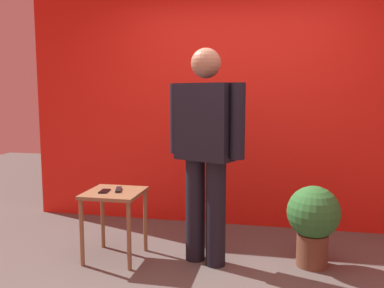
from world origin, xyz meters
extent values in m
cube|color=red|center=(0.00, 1.69, 1.35)|extent=(4.73, 0.12, 2.69)
cylinder|color=black|center=(-0.25, 0.60, 0.45)|extent=(0.22, 0.22, 0.90)
cylinder|color=black|center=(-0.06, 0.53, 0.45)|extent=(0.22, 0.22, 0.90)
cube|color=black|center=(-0.15, 0.56, 1.22)|extent=(0.54, 0.41, 0.64)
cube|color=red|center=(-0.10, 0.68, 1.25)|extent=(0.13, 0.06, 0.53)
cube|color=#384C99|center=(-0.10, 0.69, 1.23)|extent=(0.05, 0.03, 0.48)
cylinder|color=black|center=(-0.43, 0.68, 1.23)|extent=(0.16, 0.16, 0.60)
cylinder|color=black|center=(0.12, 0.45, 1.23)|extent=(0.16, 0.16, 0.60)
sphere|color=#A87A5B|center=(-0.15, 0.56, 1.70)|extent=(0.25, 0.25, 0.25)
cube|color=olive|center=(-0.95, 0.49, 0.59)|extent=(0.48, 0.48, 0.03)
cylinder|color=olive|center=(-1.16, 0.28, 0.29)|extent=(0.04, 0.04, 0.57)
cylinder|color=olive|center=(-0.74, 0.28, 0.29)|extent=(0.04, 0.04, 0.57)
cylinder|color=olive|center=(-1.16, 0.70, 0.29)|extent=(0.04, 0.04, 0.57)
cylinder|color=olive|center=(-0.74, 0.70, 0.29)|extent=(0.04, 0.04, 0.57)
cube|color=black|center=(-1.02, 0.46, 0.61)|extent=(0.09, 0.15, 0.01)
cube|color=black|center=(-0.92, 0.51, 0.61)|extent=(0.09, 0.18, 0.02)
cylinder|color=brown|center=(0.75, 0.67, 0.14)|extent=(0.26, 0.26, 0.28)
sphere|color=#2D7233|center=(0.75, 0.67, 0.47)|extent=(0.44, 0.44, 0.44)
camera|label=1|loc=(0.42, -2.73, 1.45)|focal=37.66mm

